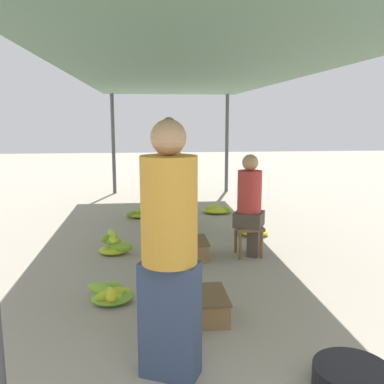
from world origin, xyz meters
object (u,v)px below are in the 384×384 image
object	(u,v)px
basin_black	(352,378)
banana_pile_left_0	(111,294)
vendor_seated	(250,204)
crate_mid	(187,249)
banana_pile_left_2	(141,214)
shopper_walking_mid	(169,170)
stool	(249,232)
banana_pile_right_0	(218,210)
crate_far	(177,228)
crate_near	(197,306)
vendor_foreground	(169,248)
banana_pile_left_1	(114,243)
banana_pile_right_1	(251,230)

from	to	relation	value
basin_black	banana_pile_left_0	size ratio (longest dim) A/B	1.01
vendor_seated	crate_mid	size ratio (longest dim) A/B	2.46
banana_pile_left_2	shopper_walking_mid	world-z (taller)	shopper_walking_mid
stool	banana_pile_right_0	size ratio (longest dim) A/B	0.68
banana_pile_left_2	crate_far	bearing A→B (deg)	-64.39
banana_pile_left_2	crate_near	size ratio (longest dim) A/B	1.06
vendor_foreground	banana_pile_left_0	xyz separation A→B (m)	(-0.50, 1.23, -0.82)
vendor_foreground	shopper_walking_mid	xyz separation A→B (m)	(0.23, 4.12, 0.01)
stool	crate_near	distance (m)	1.85
crate_mid	banana_pile_left_2	bearing A→B (deg)	104.47
banana_pile_left_0	crate_far	distance (m)	2.48
crate_near	shopper_walking_mid	size ratio (longest dim) A/B	0.30
vendor_foreground	stool	size ratio (longest dim) A/B	4.45
vendor_foreground	banana_pile_left_0	bearing A→B (deg)	112.02
banana_pile_left_2	crate_mid	world-z (taller)	crate_mid
banana_pile_left_1	basin_black	bearing A→B (deg)	-60.05
basin_black	banana_pile_left_1	xyz separation A→B (m)	(-1.72, 2.99, 0.06)
banana_pile_left_2	crate_near	world-z (taller)	crate_near
crate_near	crate_mid	bearing A→B (deg)	87.75
vendor_foreground	shopper_walking_mid	bearing A→B (deg)	86.87
stool	banana_pile_left_2	size ratio (longest dim) A/B	0.70
vendor_foreground	banana_pile_left_0	size ratio (longest dim) A/B	3.48
shopper_walking_mid	banana_pile_left_1	bearing A→B (deg)	-119.55
banana_pile_left_0	crate_far	world-z (taller)	crate_far
crate_near	banana_pile_left_2	bearing A→B (deg)	97.58
shopper_walking_mid	banana_pile_right_1	bearing A→B (deg)	-31.93
banana_pile_left_2	crate_near	distance (m)	3.94
banana_pile_right_0	banana_pile_right_1	distance (m)	1.57
banana_pile_left_0	vendor_seated	bearing A→B (deg)	36.67
banana_pile_left_0	banana_pile_left_2	world-z (taller)	banana_pile_left_2
vendor_seated	banana_pile_right_1	xyz separation A→B (m)	(0.25, 0.92, -0.59)
banana_pile_left_2	crate_near	bearing A→B (deg)	-82.42
stool	shopper_walking_mid	size ratio (longest dim) A/B	0.22
banana_pile_left_2	basin_black	bearing A→B (deg)	-74.47
basin_black	stool	bearing A→B (deg)	90.46
banana_pile_right_0	stool	bearing A→B (deg)	-90.79
crate_mid	stool	bearing A→B (deg)	-0.70
banana_pile_left_1	banana_pile_right_0	size ratio (longest dim) A/B	0.79
stool	crate_mid	bearing A→B (deg)	179.30
stool	vendor_foreground	bearing A→B (deg)	-114.72
vendor_seated	crate_mid	xyz separation A→B (m)	(-0.80, 0.00, -0.55)
banana_pile_right_1	crate_mid	size ratio (longest dim) A/B	1.00
basin_black	banana_pile_left_2	distance (m)	5.20
stool	basin_black	bearing A→B (deg)	-89.54
basin_black	crate_near	xyz separation A→B (m)	(-0.87, 1.10, 0.03)
vendor_foreground	crate_near	distance (m)	1.17
banana_pile_left_1	crate_far	distance (m)	1.24
vendor_seated	banana_pile_left_1	xyz separation A→B (m)	(-1.72, 0.25, -0.53)
vendor_seated	banana_pile_right_0	size ratio (longest dim) A/B	2.27
shopper_walking_mid	vendor_foreground	bearing A→B (deg)	-93.13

